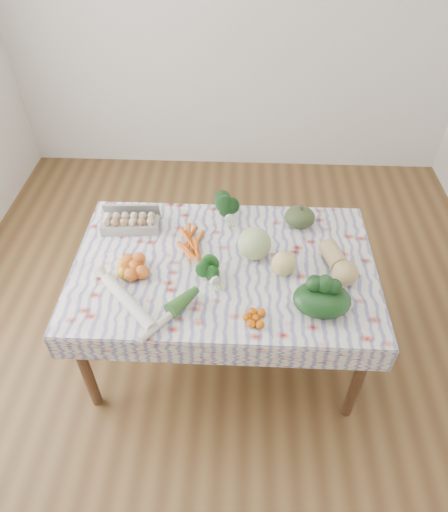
{
  "coord_description": "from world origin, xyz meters",
  "views": [
    {
      "loc": [
        0.08,
        -1.78,
        2.52
      ],
      "look_at": [
        0.0,
        0.0,
        0.82
      ],
      "focal_mm": 32.0,
      "sensor_mm": 36.0,
      "label": 1
    }
  ],
  "objects": [
    {
      "name": "ground",
      "position": [
        0.0,
        0.0,
        0.0
      ],
      "size": [
        4.5,
        4.5,
        0.0
      ],
      "primitive_type": "plane",
      "color": "brown",
      "rests_on": "ground"
    },
    {
      "name": "wall_back",
      "position": [
        0.0,
        2.25,
        1.4
      ],
      "size": [
        4.0,
        0.04,
        2.8
      ],
      "primitive_type": "cube",
      "color": "white",
      "rests_on": "ground"
    },
    {
      "name": "dining_table",
      "position": [
        0.0,
        0.0,
        0.68
      ],
      "size": [
        1.6,
        1.0,
        0.75
      ],
      "color": "brown",
      "rests_on": "ground"
    },
    {
      "name": "tablecloth",
      "position": [
        0.0,
        0.0,
        0.76
      ],
      "size": [
        1.66,
        1.06,
        0.01
      ],
      "primitive_type": "cube",
      "color": "white",
      "rests_on": "dining_table"
    },
    {
      "name": "egg_carton",
      "position": [
        -0.57,
        0.26,
        0.81
      ],
      "size": [
        0.34,
        0.16,
        0.09
      ],
      "primitive_type": "cube",
      "rotation": [
        0.0,
        0.0,
        0.06
      ],
      "color": "gray",
      "rests_on": "tablecloth"
    },
    {
      "name": "carrot_bunch",
      "position": [
        -0.18,
        0.1,
        0.78
      ],
      "size": [
        0.26,
        0.25,
        0.04
      ],
      "primitive_type": "cube",
      "rotation": [
        0.0,
        0.0,
        0.2
      ],
      "color": "orange",
      "rests_on": "tablecloth"
    },
    {
      "name": "kale_bunch",
      "position": [
        0.01,
        0.39,
        0.83
      ],
      "size": [
        0.17,
        0.16,
        0.13
      ],
      "primitive_type": "ellipsoid",
      "rotation": [
        0.0,
        0.0,
        0.2
      ],
      "color": "#153B17",
      "rests_on": "tablecloth"
    },
    {
      "name": "kabocha_squash",
      "position": [
        0.44,
        0.35,
        0.82
      ],
      "size": [
        0.23,
        0.23,
        0.12
      ],
      "primitive_type": "ellipsoid",
      "rotation": [
        0.0,
        0.0,
        -0.38
      ],
      "color": "#364724",
      "rests_on": "tablecloth"
    },
    {
      "name": "cabbage",
      "position": [
        0.16,
        0.07,
        0.85
      ],
      "size": [
        0.21,
        0.21,
        0.18
      ],
      "primitive_type": "sphere",
      "rotation": [
        0.0,
        0.0,
        -0.2
      ],
      "color": "#A7BE78",
      "rests_on": "tablecloth"
    },
    {
      "name": "butternut_squash",
      "position": [
        0.61,
        -0.03,
        0.83
      ],
      "size": [
        0.21,
        0.32,
        0.13
      ],
      "primitive_type": "ellipsoid",
      "rotation": [
        0.0,
        0.0,
        0.29
      ],
      "color": "tan",
      "rests_on": "tablecloth"
    },
    {
      "name": "orange_cluster",
      "position": [
        -0.47,
        -0.08,
        0.8
      ],
      "size": [
        0.31,
        0.31,
        0.08
      ],
      "primitive_type": "cube",
      "rotation": [
        0.0,
        0.0,
        0.36
      ],
      "color": "orange",
      "rests_on": "tablecloth"
    },
    {
      "name": "broccoli",
      "position": [
        -0.07,
        -0.13,
        0.81
      ],
      "size": [
        0.19,
        0.19,
        0.1
      ],
      "primitive_type": "ellipsoid",
      "rotation": [
        0.0,
        0.0,
        0.67
      ],
      "color": "#184F18",
      "rests_on": "tablecloth"
    },
    {
      "name": "mandarin_cluster",
      "position": [
        0.17,
        -0.39,
        0.78
      ],
      "size": [
        0.16,
        0.16,
        0.04
      ],
      "primitive_type": "cube",
      "rotation": [
        0.0,
        0.0,
        -0.08
      ],
      "color": "#D7610A",
      "rests_on": "tablecloth"
    },
    {
      "name": "grapefruit",
      "position": [
        0.32,
        -0.05,
        0.83
      ],
      "size": [
        0.17,
        0.17,
        0.13
      ],
      "primitive_type": "sphere",
      "rotation": [
        0.0,
        0.0,
        0.3
      ],
      "color": "#CDBB68",
      "rests_on": "tablecloth"
    },
    {
      "name": "spinach_bag",
      "position": [
        0.49,
        -0.29,
        0.83
      ],
      "size": [
        0.36,
        0.33,
        0.13
      ],
      "primitive_type": "ellipsoid",
      "rotation": [
        0.0,
        0.0,
        -0.43
      ],
      "color": "black",
      "rests_on": "tablecloth"
    },
    {
      "name": "daikon",
      "position": [
        -0.46,
        -0.32,
        0.79
      ],
      "size": [
        0.35,
        0.37,
        0.06
      ],
      "primitive_type": "cylinder",
      "rotation": [
        1.57,
        0.0,
        0.76
      ],
      "color": "silver",
      "rests_on": "tablecloth"
    },
    {
      "name": "leek",
      "position": [
        -0.25,
        -0.39,
        0.78
      ],
      "size": [
        0.26,
        0.33,
        0.04
      ],
      "primitive_type": "cylinder",
      "rotation": [
        1.57,
        0.0,
        -0.65
      ],
      "color": "silver",
      "rests_on": "tablecloth"
    }
  ]
}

